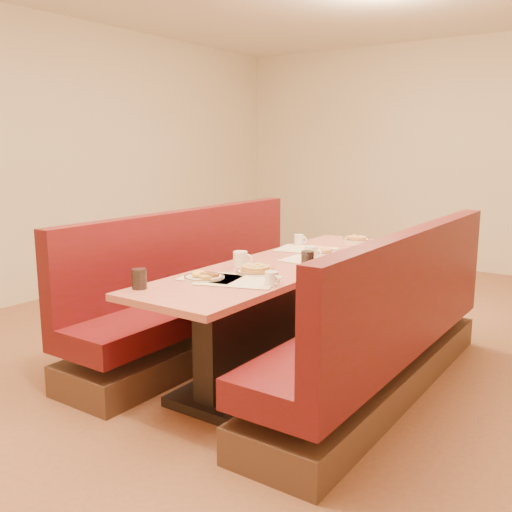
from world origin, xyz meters
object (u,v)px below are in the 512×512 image
Objects in this scene: coffee_mug_d at (299,240)px; booth_left at (203,301)px; coffee_mug_a at (272,279)px; pancake_plate at (256,270)px; diner_table at (284,316)px; soda_tumbler_mid at (308,260)px; eggs_plate at (203,277)px; booth_right at (385,338)px; soda_tumbler_near at (139,279)px; coffee_mug_c at (312,253)px; coffee_mug_b at (241,259)px.

booth_left is at bearing -130.41° from coffee_mug_d.
pancake_plate is at bearing 157.54° from coffee_mug_a.
diner_table is 0.49m from soda_tumbler_mid.
eggs_plate is (-0.17, -0.30, -0.00)m from pancake_plate.
booth_right is at bearing 8.71° from soda_tumbler_mid.
soda_tumbler_near is 0.98× the size of soda_tumbler_mid.
booth_left reaches higher than coffee_mug_c.
coffee_mug_a is 0.80× the size of coffee_mug_c.
pancake_plate is 0.36m from soda_tumbler_mid.
coffee_mug_b is at bearing -153.36° from soda_tumbler_mid.
soda_tumbler_near reaches higher than coffee_mug_b.
booth_left is at bearing 180.00° from booth_right.
soda_tumbler_near reaches higher than diner_table.
coffee_mug_c is 1.17× the size of soda_tumbler_near.
coffee_mug_b reaches higher than diner_table.
booth_left is at bearing 130.75° from eggs_plate.
diner_table is 1.00× the size of booth_right.
coffee_mug_a is 0.52m from soda_tumbler_mid.
eggs_plate is 1.35m from coffee_mug_d.
diner_table is at bearing 132.16° from coffee_mug_a.
coffee_mug_a is 0.93× the size of soda_tumbler_near.
pancake_plate is 1.90× the size of coffee_mug_c.
coffee_mug_d is (-0.30, 1.05, 0.02)m from pancake_plate.
eggs_plate is at bearing -120.82° from soda_tumbler_mid.
booth_left is at bearing 112.94° from soda_tumbler_near.
booth_left is 10.30× the size of eggs_plate.
coffee_mug_c reaches higher than pancake_plate.
coffee_mug_d is at bearing 126.70° from coffee_mug_c.
soda_tumbler_mid is (0.50, 0.99, 0.00)m from soda_tumbler_near.
eggs_plate is 0.44m from coffee_mug_a.
pancake_plate is at bearing -79.54° from coffee_mug_d.
diner_table is 0.73m from booth_right.
eggs_plate is (-0.87, -0.69, 0.40)m from booth_right.
booth_right is at bearing -2.88° from coffee_mug_b.
coffee_mug_c reaches higher than diner_table.
soda_tumbler_mid is (0.19, 0.31, 0.04)m from pancake_plate.
eggs_plate is at bearing -49.25° from booth_left.
booth_left is 1.00× the size of booth_right.
coffee_mug_a is (1.02, -0.59, 0.43)m from booth_left.
booth_right reaches higher than soda_tumbler_near.
booth_right is 1.54m from soda_tumbler_near.
coffee_mug_c is at bearing -57.61° from coffee_mug_d.
eggs_plate is 0.41m from coffee_mug_b.
diner_table is 1.19m from soda_tumbler_near.
diner_table is at bearing 38.53° from coffee_mug_b.
booth_right is 23.67× the size of coffee_mug_a.
booth_right is 19.22× the size of coffee_mug_b.
coffee_mug_b is at bearing -125.01° from coffee_mug_c.
booth_left is at bearing 175.29° from soda_tumbler_mid.
coffee_mug_d is at bearing 95.71° from eggs_plate.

